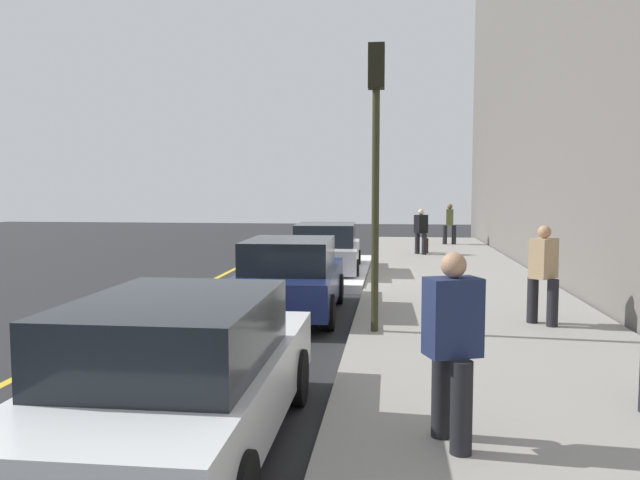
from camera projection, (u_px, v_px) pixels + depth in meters
ground_plane at (330, 282)px, 16.49m from camera, size 56.00×56.00×0.00m
sidewalk at (455, 281)px, 16.09m from camera, size 28.00×4.60×0.15m
lane_stripe_centre at (214, 279)px, 16.87m from camera, size 28.00×0.14×0.01m
snow_bank_curb at (359, 271)px, 17.78m from camera, size 6.74×0.56×0.22m
parked_car_white at (182, 375)px, 5.65m from camera, size 4.46×1.92×1.51m
parked_car_navy at (290, 277)px, 12.00m from camera, size 4.20×1.98×1.51m
parked_car_silver at (326, 250)px, 17.42m from camera, size 4.18×2.02×1.51m
pedestrian_olive_coat at (450, 223)px, 26.03m from camera, size 0.48×0.56×1.71m
pedestrian_black_coat at (421, 230)px, 22.02m from camera, size 0.49×0.51×1.62m
pedestrian_navy_coat at (452, 343)px, 5.51m from camera, size 0.55×0.55×1.76m
pedestrian_tan_coat at (543, 272)px, 10.48m from camera, size 0.53×0.53×1.71m
traffic_light_pole at (376, 140)px, 9.83m from camera, size 0.35×0.26×4.61m
rolling_suitcase at (425, 245)px, 22.54m from camera, size 0.34×0.22×0.90m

